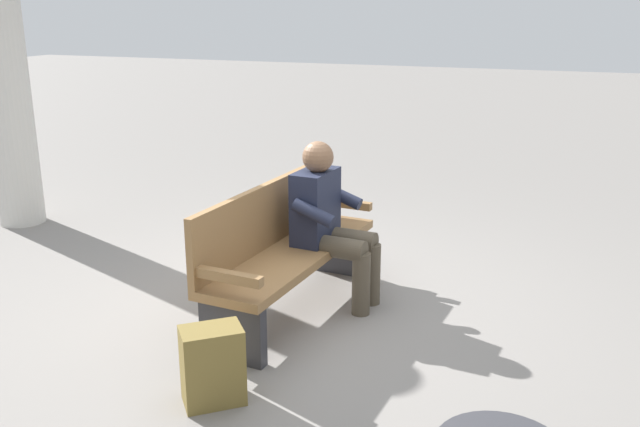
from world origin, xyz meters
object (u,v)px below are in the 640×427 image
(support_pillar, at_px, (2,57))
(person_seated, at_px, (330,219))
(backpack, at_px, (212,366))
(bench_near, at_px, (284,248))

(support_pillar, bearing_deg, person_seated, 78.70)
(person_seated, height_order, support_pillar, support_pillar)
(person_seated, height_order, backpack, person_seated)
(bench_near, relative_size, person_seated, 1.55)
(person_seated, distance_m, support_pillar, 3.73)
(bench_near, bearing_deg, support_pillar, -101.61)
(bench_near, height_order, support_pillar, support_pillar)
(support_pillar, bearing_deg, bench_near, 74.07)
(bench_near, relative_size, support_pillar, 0.57)
(backpack, distance_m, support_pillar, 4.27)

